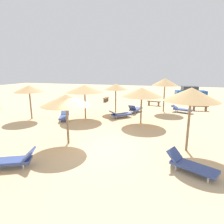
{
  "coord_description": "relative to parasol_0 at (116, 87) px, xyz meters",
  "views": [
    {
      "loc": [
        3.55,
        -8.34,
        3.88
      ],
      "look_at": [
        0.0,
        3.0,
        1.2
      ],
      "focal_mm": 29.72,
      "sensor_mm": 36.0,
      "label": 1
    }
  ],
  "objects": [
    {
      "name": "lounger_3",
      "position": [
        -1.12,
        -11.18,
        -2.07
      ],
      "size": [
        1.96,
        1.43,
        0.74
      ],
      "color": "#33478C",
      "rests_on": "ground"
    },
    {
      "name": "parked_car",
      "position": [
        7.57,
        11.49,
        -1.56
      ],
      "size": [
        4.25,
        2.58,
        1.72
      ],
      "color": "#194C9E",
      "rests_on": "ground"
    },
    {
      "name": "parasol_5",
      "position": [
        4.33,
        1.57,
        0.42
      ],
      "size": [
        2.44,
        2.44,
        3.16
      ],
      "color": "#75604C",
      "rests_on": "ground"
    },
    {
      "name": "parasol_7",
      "position": [
        -5.88,
        -4.46,
        0.06
      ],
      "size": [
        2.39,
        2.39,
        2.74
      ],
      "color": "#75604C",
      "rests_on": "ground"
    },
    {
      "name": "parasol_4",
      "position": [
        5.78,
        -7.3,
        0.39
      ],
      "size": [
        2.55,
        2.55,
        3.11
      ],
      "color": "#75604C",
      "rests_on": "ground"
    },
    {
      "name": "ground_plane",
      "position": [
        1.27,
        -8.23,
        -2.39
      ],
      "size": [
        80.0,
        80.0,
        0.0
      ],
      "primitive_type": "plane",
      "color": "#D1B284"
    },
    {
      "name": "lounger_4",
      "position": [
        5.76,
        -9.44,
        -2.07
      ],
      "size": [
        1.96,
        1.42,
        0.75
      ],
      "color": "#33478C",
      "rests_on": "ground"
    },
    {
      "name": "bench_0",
      "position": [
        7.75,
        3.02,
        -2.04
      ],
      "size": [
        1.54,
        0.59,
        0.49
      ],
      "color": "brown",
      "rests_on": "ground"
    },
    {
      "name": "parasol_1",
      "position": [
        2.87,
        -3.04,
        -0.06
      ],
      "size": [
        2.97,
        2.97,
        2.67
      ],
      "color": "#75604C",
      "rests_on": "ground"
    },
    {
      "name": "bench_2",
      "position": [
        -2.89,
        5.54,
        -2.04
      ],
      "size": [
        0.53,
        1.53,
        0.49
      ],
      "color": "brown",
      "rests_on": "ground"
    },
    {
      "name": "parasol_2",
      "position": [
        -1.76,
        -2.93,
        0.05
      ],
      "size": [
        3.08,
        3.08,
        2.74
      ],
      "color": "#75604C",
      "rests_on": "ground"
    },
    {
      "name": "bench_1",
      "position": [
        3.17,
        4.54,
        -2.04
      ],
      "size": [
        1.55,
        0.65,
        0.49
      ],
      "color": "brown",
      "rests_on": "ground"
    },
    {
      "name": "parasol_6",
      "position": [
        -0.28,
        -8.22,
        -0.01
      ],
      "size": [
        2.61,
        2.61,
        2.68
      ],
      "color": "#75604C",
      "rests_on": "ground"
    },
    {
      "name": "lounger_5",
      "position": [
        5.97,
        1.67,
        -2.08
      ],
      "size": [
        2.02,
        1.24,
        0.61
      ],
      "color": "#33478C",
      "rests_on": "ground"
    },
    {
      "name": "lounger_2",
      "position": [
        -3.12,
        -3.98,
        -2.08
      ],
      "size": [
        1.38,
        2.01,
        0.62
      ],
      "color": "#33478C",
      "rests_on": "ground"
    },
    {
      "name": "lounger_1",
      "position": [
        0.99,
        -2.06,
        -2.07
      ],
      "size": [
        1.8,
        1.8,
        0.67
      ],
      "color": "#33478C",
      "rests_on": "ground"
    },
    {
      "name": "lounger_0",
      "position": [
        1.81,
        0.42,
        -2.06
      ],
      "size": [
        1.1,
        1.96,
        0.79
      ],
      "color": "#33478C",
      "rests_on": "ground"
    },
    {
      "name": "parasol_0",
      "position": [
        0.0,
        0.0,
        0.0
      ],
      "size": [
        2.24,
        2.24,
        2.68
      ],
      "color": "#75604C",
      "rests_on": "ground"
    }
  ]
}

